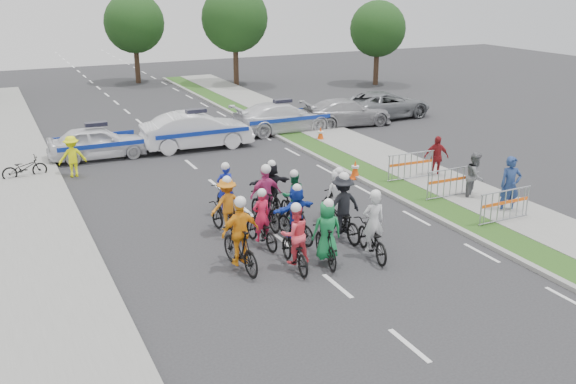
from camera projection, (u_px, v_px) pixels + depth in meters
name	position (u px, v px, depth m)	size (l,w,h in m)	color
ground	(337.00, 286.00, 15.88)	(90.00, 90.00, 0.00)	#28282B
curb_right	(393.00, 196.00, 22.23)	(0.20, 60.00, 0.12)	gray
grass_strip	(410.00, 193.00, 22.52)	(1.20, 60.00, 0.11)	#2A4F19
sidewalk_right	(451.00, 186.00, 23.25)	(2.40, 60.00, 0.13)	gray
sidewalk_left	(39.00, 255.00, 17.47)	(3.00, 60.00, 0.13)	gray
rider_0	(372.00, 235.00, 17.36)	(0.98, 2.00, 1.96)	black
rider_1	(326.00, 238.00, 16.91)	(0.86, 1.83, 1.86)	black
rider_2	(295.00, 244.00, 16.65)	(0.82, 1.86, 1.85)	black
rider_3	(240.00, 242.00, 16.54)	(1.07, 2.00, 2.06)	black
rider_4	(342.00, 213.00, 18.58)	(1.14, 2.01, 2.04)	black
rider_5	(296.00, 217.00, 18.34)	(1.47, 1.74, 1.77)	black
rider_6	(261.00, 227.00, 18.09)	(0.80, 1.77, 1.74)	black
rider_7	(337.00, 201.00, 19.82)	(0.76, 1.72, 1.80)	black
rider_8	(293.00, 203.00, 19.71)	(0.74, 1.73, 1.76)	black
rider_9	(265.00, 203.00, 19.40)	(1.04, 1.95, 2.02)	black
rider_10	(227.00, 212.00, 18.83)	(1.11, 1.89, 1.85)	black
rider_11	(271.00, 190.00, 20.66)	(1.41, 1.69, 1.77)	black
rider_12	(225.00, 198.00, 20.40)	(0.69, 1.78, 1.79)	black
police_car_0	(98.00, 142.00, 26.82)	(1.64, 4.07, 1.39)	silver
police_car_1	(197.00, 131.00, 28.39)	(1.70, 4.87, 1.60)	silver
police_car_2	(283.00, 117.00, 31.41)	(2.04, 5.02, 1.46)	silver
civilian_sedan	(347.00, 112.00, 32.78)	(1.91, 4.70, 1.37)	#A4A3A8
civilian_suv	(385.00, 105.00, 34.55)	(2.39, 5.19, 1.44)	slate
spectator_0	(510.00, 185.00, 20.47)	(0.69, 0.45, 1.90)	navy
spectator_1	(475.00, 176.00, 21.81)	(0.80, 0.63, 1.65)	slate
spectator_2	(436.00, 157.00, 24.16)	(0.96, 0.40, 1.63)	maroon
marshal_hiviz	(72.00, 156.00, 24.34)	(1.03, 0.59, 1.59)	#F7FF0D
barrier_0	(505.00, 207.00, 19.67)	(2.00, 0.50, 1.12)	#A5A8AD
barrier_1	(450.00, 184.00, 21.85)	(2.00, 0.50, 1.12)	#A5A8AD
barrier_2	(411.00, 167.00, 23.79)	(2.00, 0.50, 1.12)	#A5A8AD
cone_0	(355.00, 170.00, 24.27)	(0.40, 0.40, 0.70)	#F24C0C
cone_1	(321.00, 134.00, 29.68)	(0.40, 0.40, 0.70)	#F24C0C
parked_bike	(24.00, 168.00, 24.15)	(0.57, 1.64, 0.86)	black
tree_1	(235.00, 19.00, 43.76)	(4.55, 4.55, 6.82)	#382619
tree_2	(378.00, 29.00, 44.25)	(3.85, 3.85, 5.77)	#382619
tree_4	(134.00, 23.00, 44.83)	(4.20, 4.20, 6.30)	#382619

